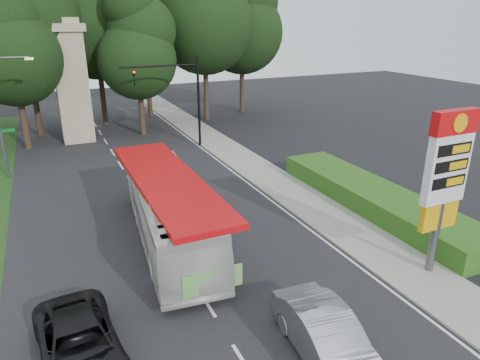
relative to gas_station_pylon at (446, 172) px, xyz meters
name	(u,v)px	position (x,y,z in m)	size (l,w,h in m)	color
road_surface	(153,217)	(-9.20, 10.01, -4.44)	(14.00, 80.00, 0.02)	black
sidewalk_right	(290,191)	(-0.70, 10.01, -4.39)	(3.00, 80.00, 0.12)	gray
hedge	(374,198)	(2.30, 6.01, -3.85)	(3.00, 14.00, 1.20)	#2C5416
gas_station_pylon	(446,172)	(0.00, 0.00, 0.00)	(2.10, 0.45, 6.85)	#59595E
traffic_signal_mast	(182,90)	(-3.52, 22.00, 0.22)	(6.10, 0.35, 7.20)	black
streetlight_signs	(0,112)	(-16.19, 20.01, -0.01)	(2.75, 0.98, 8.00)	#59595E
monument	(71,81)	(-11.20, 28.01, 0.66)	(3.00, 3.00, 10.05)	tan
tree_center_right	(93,6)	(-8.20, 33.01, 6.57)	(9.24, 9.24, 18.15)	#2D2116
tree_east_near	(144,21)	(-3.20, 35.01, 5.23)	(8.12, 8.12, 15.95)	#2D2116
tree_east_mid	(204,3)	(1.80, 31.01, 6.91)	(9.52, 9.52, 18.70)	#2D2116
tree_far_east	(242,14)	(6.80, 33.01, 5.90)	(8.68, 8.68, 17.05)	#2D2116
tree_monument_left	(9,37)	(-15.20, 27.01, 4.23)	(7.28, 7.28, 14.30)	#2D2116
tree_monument_right	(136,43)	(-5.70, 27.51, 3.56)	(6.72, 6.72, 13.20)	#2D2116
transit_bus	(168,210)	(-9.05, 7.22, -2.84)	(2.70, 11.53, 3.21)	silver
sedan_silver	(327,338)	(-6.80, -2.24, -3.65)	(1.69, 4.85, 1.60)	#999AA0
suv_charcoal	(79,344)	(-13.72, 0.79, -3.75)	(2.32, 5.04, 1.40)	black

